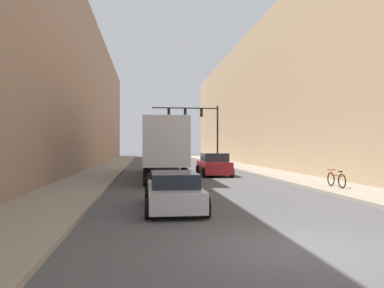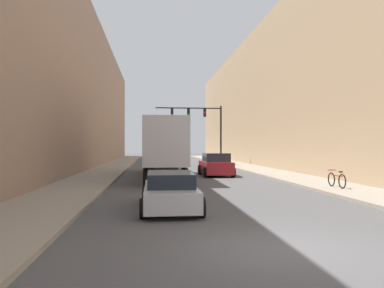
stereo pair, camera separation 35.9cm
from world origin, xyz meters
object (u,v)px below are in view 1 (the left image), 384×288
Objects in this scene: traffic_signal_gantry at (200,122)px; parked_bicycle at (336,180)px; sedan_car at (174,191)px; suv_car at (214,165)px; semi_truck at (161,146)px.

traffic_signal_gantry reaches higher than parked_bicycle.
sedan_car is at bearing -100.24° from traffic_signal_gantry.
suv_car is at bearing 115.08° from parked_bicycle.
suv_car is 10.66m from parked_bicycle.
sedan_car is 9.81m from parked_bicycle.
semi_truck is 1.93× the size of traffic_signal_gantry.
traffic_signal_gantry is (5.18, 28.67, 4.24)m from sedan_car.
sedan_car is at bearing -105.99° from suv_car.
sedan_car reaches higher than parked_bicycle.
semi_truck reaches higher than parked_bicycle.
semi_truck reaches higher than suv_car.
semi_truck is 3.11× the size of sedan_car.
suv_car is at bearing -94.27° from traffic_signal_gantry.
suv_car is 0.59× the size of traffic_signal_gantry.
semi_truck is 3.27× the size of suv_car.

